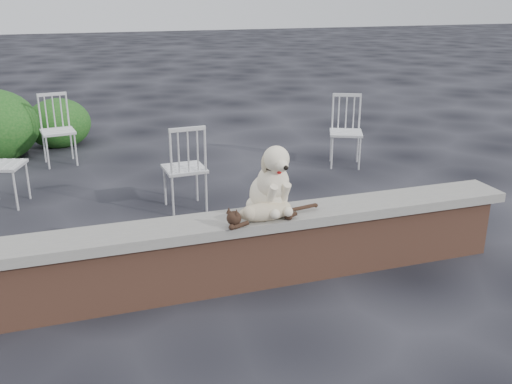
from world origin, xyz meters
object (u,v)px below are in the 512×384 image
object	(u,v)px
chair_b	(58,130)
chair_d	(346,131)
chair_e	(2,164)
cat	(265,210)
dog	(269,177)
chair_c	(184,167)

from	to	relation	value
chair_b	chair_d	xyz separation A→B (m)	(3.63, -1.29, 0.00)
chair_e	cat	bearing A→B (deg)	-124.11
dog	chair_e	world-z (taller)	dog
chair_c	chair_d	distance (m)	2.53
chair_c	chair_e	size ratio (longest dim) A/B	1.00
chair_d	cat	bearing A→B (deg)	-102.78
chair_c	chair_b	bearing A→B (deg)	-62.86
dog	chair_b	size ratio (longest dim) A/B	0.62
chair_b	chair_c	size ratio (longest dim) A/B	1.00
chair_c	chair_e	distance (m)	1.99
cat	chair_d	bearing A→B (deg)	46.49
cat	chair_d	xyz separation A→B (m)	(2.13, 2.82, -0.19)
dog	chair_c	world-z (taller)	dog
dog	chair_b	bearing A→B (deg)	105.38
dog	chair_c	distance (m)	1.84
chair_d	chair_c	bearing A→B (deg)	-134.96
chair_b	chair_c	xyz separation A→B (m)	(1.27, -2.18, 0.00)
chair_c	cat	bearing A→B (deg)	94.00
chair_b	chair_c	world-z (taller)	same
chair_c	dog	bearing A→B (deg)	97.11
cat	chair_e	bearing A→B (deg)	121.63
dog	chair_c	bearing A→B (deg)	93.67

